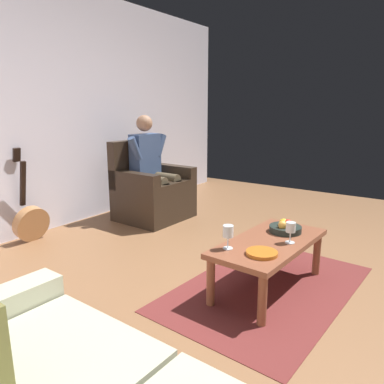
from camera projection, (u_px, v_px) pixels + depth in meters
name	position (u px, v px, depth m)	size (l,w,h in m)	color
ground_plane	(294.00, 283.00, 2.94)	(6.78, 6.78, 0.00)	brown
wall_back	(61.00, 109.00, 4.19)	(6.05, 0.06, 2.68)	silver
rug	(267.00, 288.00, 2.86)	(1.75, 1.10, 0.01)	maroon
armchair	(152.00, 192.00, 4.60)	(0.83, 0.75, 0.96)	#2E2218
person_seated	(152.00, 165.00, 4.51)	(0.65, 0.57, 1.27)	#394D73
coffee_table	(269.00, 248.00, 2.79)	(1.07, 0.56, 0.39)	brown
guitar	(31.00, 220.00, 3.83)	(0.37, 0.25, 0.97)	#AC7546
wine_glass_near	(228.00, 233.00, 2.59)	(0.07, 0.07, 0.17)	silver
wine_glass_far	(291.00, 229.00, 2.70)	(0.07, 0.07, 0.16)	silver
fruit_bowl	(285.00, 228.00, 2.95)	(0.25, 0.25, 0.11)	#1F2823
decorative_dish	(262.00, 253.00, 2.51)	(0.22, 0.22, 0.02)	#BB641E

